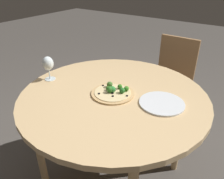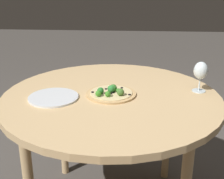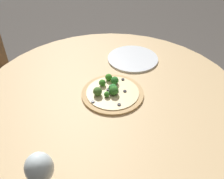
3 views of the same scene
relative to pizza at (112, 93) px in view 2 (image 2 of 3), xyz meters
name	(u,v)px [view 2 (image 2 of 3)]	position (x,y,z in m)	size (l,w,h in m)	color
dining_table	(111,107)	(0.00, 0.00, -0.08)	(1.17, 1.17, 0.77)	tan
pizza	(112,93)	(0.00, 0.00, 0.00)	(0.27, 0.27, 0.05)	tan
wine_glass	(201,71)	(0.48, 0.09, 0.10)	(0.08, 0.08, 0.17)	silver
plate_near	(53,97)	(-0.30, -0.06, -0.01)	(0.26, 0.26, 0.01)	silver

